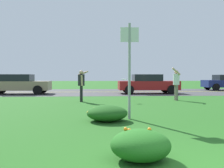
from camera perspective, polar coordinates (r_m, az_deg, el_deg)
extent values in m
plane|color=#26601E|center=(12.29, 4.81, -4.41)|extent=(120.00, 120.00, 0.00)
cube|color=#424244|center=(21.60, 1.15, -1.74)|extent=(120.00, 9.38, 0.01)
cube|color=yellow|center=(21.60, 1.15, -1.73)|extent=(120.00, 0.16, 0.00)
ellipsoid|color=#23661E|center=(4.17, 6.30, -13.20)|extent=(0.94, 0.96, 0.48)
sphere|color=orange|center=(4.07, 3.17, -12.44)|extent=(0.07, 0.07, 0.07)
sphere|color=orange|center=(4.21, 3.00, -9.91)|extent=(0.07, 0.07, 0.07)
sphere|color=orange|center=(3.99, 4.77, -11.19)|extent=(0.06, 0.06, 0.06)
sphere|color=orange|center=(4.19, 8.26, -9.88)|extent=(0.06, 0.06, 0.06)
sphere|color=orange|center=(4.25, 3.79, -10.20)|extent=(0.07, 0.07, 0.07)
ellipsoid|color=#1E5619|center=(7.61, -1.07, -6.44)|extent=(1.20, 1.20, 0.46)
sphere|color=gold|center=(7.54, -5.27, -6.27)|extent=(0.08, 0.08, 0.08)
sphere|color=gold|center=(7.46, -2.89, -6.23)|extent=(0.08, 0.08, 0.08)
sphere|color=gold|center=(7.50, -4.01, -5.48)|extent=(0.06, 0.06, 0.06)
cube|color=#93969B|center=(7.93, 3.85, 2.81)|extent=(0.07, 0.10, 2.92)
cube|color=silver|center=(8.00, 3.89, 10.80)|extent=(0.56, 0.03, 0.44)
cylinder|color=#232328|center=(13.36, -6.80, 0.88)|extent=(0.34, 0.34, 0.58)
sphere|color=tan|center=(13.36, -6.80, 2.56)|extent=(0.21, 0.21, 0.21)
cylinder|color=black|center=(13.47, -6.80, -2.11)|extent=(0.14, 0.14, 0.82)
cylinder|color=black|center=(13.30, -6.77, -2.16)|extent=(0.14, 0.14, 0.82)
cylinder|color=tan|center=(13.56, -6.40, 2.39)|extent=(0.55, 0.14, 0.29)
cylinder|color=tan|center=(13.16, -6.68, 0.79)|extent=(0.12, 0.10, 0.55)
cylinder|color=silver|center=(14.48, 13.99, 1.00)|extent=(0.34, 0.34, 0.60)
sphere|color=tan|center=(14.48, 14.00, 2.58)|extent=(0.21, 0.21, 0.21)
cylinder|color=#726B5B|center=(14.43, 14.10, -1.86)|extent=(0.14, 0.14, 0.84)
cylinder|color=#726B5B|center=(14.58, 13.84, -1.82)|extent=(0.14, 0.14, 0.84)
cylinder|color=tan|center=(14.26, 13.98, 2.74)|extent=(0.50, 0.13, 0.42)
cylinder|color=tan|center=(14.65, 13.62, 0.95)|extent=(0.12, 0.10, 0.57)
cylinder|color=white|center=(13.31, 2.63, 1.07)|extent=(0.27, 0.27, 0.07)
torus|color=white|center=(13.31, 2.63, 1.04)|extent=(0.27, 0.27, 0.07)
cube|color=#937F60|center=(20.19, -19.83, -0.34)|extent=(4.50, 1.82, 0.66)
cube|color=black|center=(20.21, -20.12, 1.28)|extent=(2.10, 1.64, 0.52)
cylinder|color=black|center=(20.70, -15.01, -1.05)|extent=(0.66, 0.22, 0.66)
cylinder|color=black|center=(18.96, -16.07, -1.31)|extent=(0.66, 0.22, 0.66)
cylinder|color=black|center=(21.52, -23.12, -1.03)|extent=(0.66, 0.22, 0.66)
cube|color=maroon|center=(19.79, 7.98, -0.29)|extent=(4.50, 1.82, 0.66)
cube|color=black|center=(19.76, 7.70, 1.36)|extent=(2.10, 1.64, 0.52)
cylinder|color=black|center=(21.03, 11.63, -0.98)|extent=(0.66, 0.22, 0.66)
cylinder|color=black|center=(19.32, 13.01, -1.23)|extent=(0.66, 0.22, 0.66)
cylinder|color=black|center=(20.44, 3.21, -1.03)|extent=(0.66, 0.22, 0.66)
cylinder|color=black|center=(18.67, 3.86, -1.29)|extent=(0.66, 0.22, 0.66)
cylinder|color=black|center=(26.82, 20.31, -0.48)|extent=(0.66, 0.22, 0.66)
cylinder|color=black|center=(25.20, 21.96, -0.63)|extent=(0.66, 0.22, 0.66)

